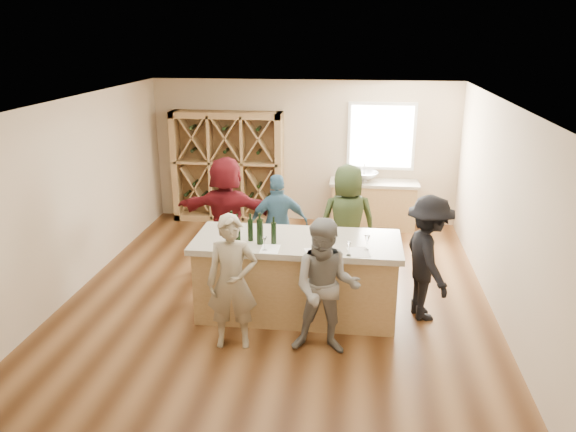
# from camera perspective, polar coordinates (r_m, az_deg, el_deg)

# --- Properties ---
(floor) EXTENTS (6.00, 7.00, 0.10)m
(floor) POSITION_cam_1_polar(r_m,az_deg,el_deg) (8.36, -0.86, -8.24)
(floor) COLOR brown
(floor) RESTS_ON ground
(ceiling) EXTENTS (6.00, 7.00, 0.10)m
(ceiling) POSITION_cam_1_polar(r_m,az_deg,el_deg) (7.52, -0.97, 11.93)
(ceiling) COLOR white
(ceiling) RESTS_ON ground
(wall_back) EXTENTS (6.00, 0.10, 2.80)m
(wall_back) POSITION_cam_1_polar(r_m,az_deg,el_deg) (11.24, 1.65, 6.57)
(wall_back) COLOR #C2AC8C
(wall_back) RESTS_ON ground
(wall_front) EXTENTS (6.00, 0.10, 2.80)m
(wall_front) POSITION_cam_1_polar(r_m,az_deg,el_deg) (4.60, -7.27, -11.64)
(wall_front) COLOR #C2AC8C
(wall_front) RESTS_ON ground
(wall_left) EXTENTS (0.10, 7.00, 2.80)m
(wall_left) POSITION_cam_1_polar(r_m,az_deg,el_deg) (8.77, -21.07, 1.96)
(wall_left) COLOR #C2AC8C
(wall_left) RESTS_ON ground
(wall_right) EXTENTS (0.10, 7.00, 2.80)m
(wall_right) POSITION_cam_1_polar(r_m,az_deg,el_deg) (8.00, 21.28, 0.42)
(wall_right) COLOR #C2AC8C
(wall_right) RESTS_ON ground
(window_frame) EXTENTS (1.30, 0.06, 1.30)m
(window_frame) POSITION_cam_1_polar(r_m,az_deg,el_deg) (11.05, 9.47, 7.98)
(window_frame) COLOR white
(window_frame) RESTS_ON wall_back
(window_pane) EXTENTS (1.18, 0.01, 1.18)m
(window_pane) POSITION_cam_1_polar(r_m,az_deg,el_deg) (11.01, 9.47, 7.95)
(window_pane) COLOR white
(window_pane) RESTS_ON wall_back
(wine_rack) EXTENTS (2.20, 0.45, 2.20)m
(wine_rack) POSITION_cam_1_polar(r_m,az_deg,el_deg) (11.27, -6.14, 4.95)
(wine_rack) COLOR #9D7A4B
(wine_rack) RESTS_ON floor
(back_counter_base) EXTENTS (1.60, 0.58, 0.86)m
(back_counter_base) POSITION_cam_1_polar(r_m,az_deg,el_deg) (11.09, 8.64, 1.04)
(back_counter_base) COLOR #9D7A4B
(back_counter_base) RESTS_ON floor
(back_counter_top) EXTENTS (1.70, 0.62, 0.06)m
(back_counter_top) POSITION_cam_1_polar(r_m,az_deg,el_deg) (10.97, 8.75, 3.33)
(back_counter_top) COLOR #A39A86
(back_counter_top) RESTS_ON back_counter_base
(sink) EXTENTS (0.54, 0.54, 0.19)m
(sink) POSITION_cam_1_polar(r_m,az_deg,el_deg) (10.93, 7.74, 4.00)
(sink) COLOR silver
(sink) RESTS_ON back_counter_top
(faucet) EXTENTS (0.02, 0.02, 0.30)m
(faucet) POSITION_cam_1_polar(r_m,az_deg,el_deg) (11.09, 7.75, 4.51)
(faucet) COLOR silver
(faucet) RESTS_ON back_counter_top
(tasting_counter_base) EXTENTS (2.60, 1.00, 1.00)m
(tasting_counter_base) POSITION_cam_1_polar(r_m,az_deg,el_deg) (7.60, 0.91, -6.47)
(tasting_counter_base) COLOR #9D7A4B
(tasting_counter_base) RESTS_ON floor
(tasting_counter_top) EXTENTS (2.72, 1.12, 0.08)m
(tasting_counter_top) POSITION_cam_1_polar(r_m,az_deg,el_deg) (7.39, 0.93, -2.66)
(tasting_counter_top) COLOR #A39A86
(tasting_counter_top) RESTS_ON tasting_counter_base
(wine_bottle_a) EXTENTS (0.09, 0.09, 0.32)m
(wine_bottle_a) POSITION_cam_1_polar(r_m,az_deg,el_deg) (7.33, -5.72, -1.27)
(wine_bottle_a) COLOR black
(wine_bottle_a) RESTS_ON tasting_counter_top
(wine_bottle_b) EXTENTS (0.10, 0.10, 0.33)m
(wine_bottle_b) POSITION_cam_1_polar(r_m,az_deg,el_deg) (7.16, -5.17, -1.69)
(wine_bottle_b) COLOR black
(wine_bottle_b) RESTS_ON tasting_counter_top
(wine_bottle_c) EXTENTS (0.08, 0.08, 0.29)m
(wine_bottle_c) POSITION_cam_1_polar(r_m,az_deg,el_deg) (7.30, -3.83, -1.43)
(wine_bottle_c) COLOR black
(wine_bottle_c) RESTS_ON tasting_counter_top
(wine_bottle_d) EXTENTS (0.09, 0.09, 0.34)m
(wine_bottle_d) POSITION_cam_1_polar(r_m,az_deg,el_deg) (7.17, -2.87, -1.59)
(wine_bottle_d) COLOR black
(wine_bottle_d) RESTS_ON tasting_counter_top
(wine_bottle_e) EXTENTS (0.09, 0.09, 0.28)m
(wine_bottle_e) POSITION_cam_1_polar(r_m,az_deg,el_deg) (7.18, -1.46, -1.76)
(wine_bottle_e) COLOR black
(wine_bottle_e) RESTS_ON tasting_counter_top
(wine_glass_a) EXTENTS (0.07, 0.07, 0.16)m
(wine_glass_a) POSITION_cam_1_polar(r_m,az_deg,el_deg) (6.99, -2.39, -2.87)
(wine_glass_a) COLOR white
(wine_glass_a) RESTS_ON tasting_counter_top
(wine_glass_b) EXTENTS (0.07, 0.07, 0.16)m
(wine_glass_b) POSITION_cam_1_polar(r_m,az_deg,el_deg) (6.89, 2.63, -3.19)
(wine_glass_b) COLOR white
(wine_glass_b) RESTS_ON tasting_counter_top
(wine_glass_c) EXTENTS (0.08, 0.08, 0.17)m
(wine_glass_c) POSITION_cam_1_polar(r_m,az_deg,el_deg) (6.86, 6.21, -3.36)
(wine_glass_c) COLOR white
(wine_glass_c) RESTS_ON tasting_counter_top
(wine_glass_d) EXTENTS (0.07, 0.07, 0.19)m
(wine_glass_d) POSITION_cam_1_polar(r_m,az_deg,el_deg) (7.19, 4.24, -2.19)
(wine_glass_d) COLOR white
(wine_glass_d) RESTS_ON tasting_counter_top
(wine_glass_e) EXTENTS (0.10, 0.10, 0.19)m
(wine_glass_e) POSITION_cam_1_polar(r_m,az_deg,el_deg) (7.05, 8.03, -2.71)
(wine_glass_e) COLOR white
(wine_glass_e) RESTS_ON tasting_counter_top
(tasting_menu_a) EXTENTS (0.24, 0.32, 0.00)m
(tasting_menu_a) POSITION_cam_1_polar(r_m,az_deg,el_deg) (7.05, -1.83, -3.36)
(tasting_menu_a) COLOR white
(tasting_menu_a) RESTS_ON tasting_counter_top
(tasting_menu_b) EXTENTS (0.33, 0.39, 0.00)m
(tasting_menu_b) POSITION_cam_1_polar(r_m,az_deg,el_deg) (6.95, 2.86, -3.73)
(tasting_menu_b) COLOR white
(tasting_menu_b) RESTS_ON tasting_counter_top
(tasting_menu_c) EXTENTS (0.31, 0.38, 0.00)m
(tasting_menu_c) POSITION_cam_1_polar(r_m,az_deg,el_deg) (7.01, 7.19, -3.66)
(tasting_menu_c) COLOR white
(tasting_menu_c) RESTS_ON tasting_counter_top
(person_near_left) EXTENTS (0.67, 0.53, 1.67)m
(person_near_left) POSITION_cam_1_polar(r_m,az_deg,el_deg) (6.76, -5.69, -6.72)
(person_near_left) COLOR gray
(person_near_left) RESTS_ON floor
(person_near_right) EXTENTS (0.82, 0.45, 1.67)m
(person_near_right) POSITION_cam_1_polar(r_m,az_deg,el_deg) (6.61, 3.88, -7.27)
(person_near_right) COLOR slate
(person_near_right) RESTS_ON floor
(person_server) EXTENTS (0.76, 1.18, 1.69)m
(person_server) POSITION_cam_1_polar(r_m,az_deg,el_deg) (7.61, 14.01, -4.18)
(person_server) COLOR black
(person_server) RESTS_ON floor
(person_far_mid) EXTENTS (1.04, 0.74, 1.61)m
(person_far_mid) POSITION_cam_1_polar(r_m,az_deg,el_deg) (8.76, -0.99, -0.88)
(person_far_mid) COLOR #335972
(person_far_mid) RESTS_ON floor
(person_far_right) EXTENTS (0.98, 0.74, 1.81)m
(person_far_right) POSITION_cam_1_polar(r_m,az_deg,el_deg) (8.61, 6.04, -0.65)
(person_far_right) COLOR #263319
(person_far_right) RESTS_ON floor
(person_far_left) EXTENTS (1.73, 0.66, 1.85)m
(person_far_left) POSITION_cam_1_polar(r_m,az_deg,el_deg) (8.98, -6.22, 0.29)
(person_far_left) COLOR #590F14
(person_far_left) RESTS_ON floor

